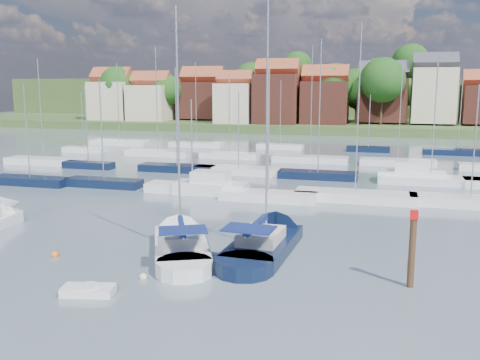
% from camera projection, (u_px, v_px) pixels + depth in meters
% --- Properties ---
extents(ground, '(260.00, 260.00, 0.00)m').
position_uv_depth(ground, '(300.00, 166.00, 68.93)').
color(ground, '#465760').
rests_on(ground, ground).
extents(sailboat_centre, '(7.89, 12.24, 16.29)m').
position_uv_depth(sailboat_centre, '(180.00, 241.00, 34.74)').
color(sailboat_centre, silver).
rests_on(sailboat_centre, ground).
extents(sailboat_navy, '(3.90, 12.90, 17.63)m').
position_uv_depth(sailboat_navy, '(270.00, 239.00, 35.22)').
color(sailboat_navy, black).
rests_on(sailboat_navy, ground).
extents(tender, '(2.79, 1.73, 0.56)m').
position_uv_depth(tender, '(88.00, 291.00, 26.84)').
color(tender, silver).
rests_on(tender, ground).
extents(timber_piling, '(0.40, 0.40, 6.34)m').
position_uv_depth(timber_piling, '(411.00, 267.00, 27.72)').
color(timber_piling, '#4C331E').
rests_on(timber_piling, ground).
extents(buoy_c, '(0.50, 0.50, 0.50)m').
position_uv_depth(buoy_c, '(55.00, 257.00, 32.79)').
color(buoy_c, '#D85914').
rests_on(buoy_c, ground).
extents(buoy_d, '(0.44, 0.44, 0.44)m').
position_uv_depth(buoy_d, '(143.00, 279.00, 29.02)').
color(buoy_d, beige).
rests_on(buoy_d, ground).
extents(buoy_e, '(0.45, 0.45, 0.45)m').
position_uv_depth(buoy_e, '(262.00, 236.00, 37.15)').
color(buoy_e, beige).
rests_on(buoy_e, ground).
extents(marina_field, '(79.62, 41.41, 15.93)m').
position_uv_depth(marina_field, '(309.00, 169.00, 63.74)').
color(marina_field, silver).
rests_on(marina_field, ground).
extents(far_shore_town, '(212.46, 90.00, 22.27)m').
position_uv_depth(far_shore_town, '(360.00, 104.00, 155.34)').
color(far_shore_town, '#465B2D').
rests_on(far_shore_town, ground).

